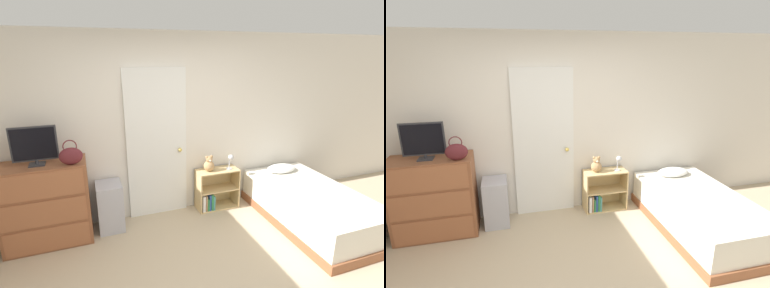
# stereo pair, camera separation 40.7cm
# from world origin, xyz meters

# --- Properties ---
(wall_back) EXTENTS (10.00, 0.06, 2.55)m
(wall_back) POSITION_xyz_m (0.00, 1.97, 1.27)
(wall_back) COLOR silver
(wall_back) RESTS_ON ground_plane
(door_closed) EXTENTS (0.84, 0.09, 2.09)m
(door_closed) POSITION_xyz_m (-0.09, 1.92, 1.05)
(door_closed) COLOR white
(door_closed) RESTS_ON ground_plane
(dresser) EXTENTS (1.00, 0.49, 1.04)m
(dresser) POSITION_xyz_m (-1.53, 1.68, 0.52)
(dresser) COLOR brown
(dresser) RESTS_ON ground_plane
(tv) EXTENTS (0.49, 0.16, 0.45)m
(tv) POSITION_xyz_m (-1.56, 1.66, 1.27)
(tv) COLOR #2D2D33
(tv) RESTS_ON dresser
(handbag) EXTENTS (0.26, 0.12, 0.30)m
(handbag) POSITION_xyz_m (-1.19, 1.54, 1.14)
(handbag) COLOR #591E23
(handbag) RESTS_ON dresser
(storage_bin) EXTENTS (0.32, 0.38, 0.64)m
(storage_bin) POSITION_xyz_m (-0.79, 1.73, 0.32)
(storage_bin) COLOR #ADADB7
(storage_bin) RESTS_ON ground_plane
(bookshelf) EXTENTS (0.63, 0.29, 0.61)m
(bookshelf) POSITION_xyz_m (0.73, 1.79, 0.26)
(bookshelf) COLOR tan
(bookshelf) RESTS_ON ground_plane
(teddy_bear) EXTENTS (0.16, 0.16, 0.24)m
(teddy_bear) POSITION_xyz_m (0.64, 1.78, 0.71)
(teddy_bear) COLOR tan
(teddy_bear) RESTS_ON bookshelf
(desk_lamp) EXTENTS (0.10, 0.10, 0.23)m
(desk_lamp) POSITION_xyz_m (0.97, 1.74, 0.76)
(desk_lamp) COLOR #B2B2B7
(desk_lamp) RESTS_ON bookshelf
(bed) EXTENTS (1.07, 1.95, 0.59)m
(bed) POSITION_xyz_m (1.82, 0.96, 0.24)
(bed) COLOR brown
(bed) RESTS_ON ground_plane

